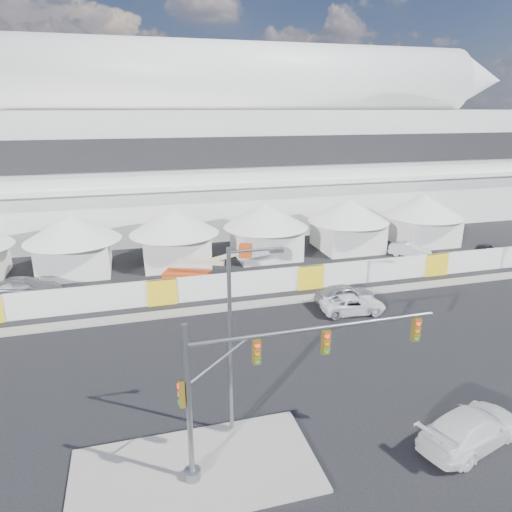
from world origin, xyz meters
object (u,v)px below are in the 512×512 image
object	(u,v)px
pickup_curb	(353,304)
streetlight_median	(235,330)
pickup_near	(471,428)
lot_car_b	(485,250)
sedan_silver	(345,294)
lot_car_c	(25,288)
traffic_mast	(249,385)
boom_lift	(195,273)
lot_car_a	(410,250)

from	to	relation	value
pickup_curb	streetlight_median	xyz separation A→B (m)	(-11.09, -10.23, 4.52)
pickup_near	lot_car_b	xyz separation A→B (m)	(20.28, 22.55, -0.14)
sedan_silver	lot_car_c	world-z (taller)	lot_car_c
traffic_mast	boom_lift	xyz separation A→B (m)	(0.85, 21.50, -3.02)
sedan_silver	lot_car_a	distance (m)	14.70
pickup_near	lot_car_b	bearing A→B (deg)	-58.30
sedan_silver	streetlight_median	world-z (taller)	streetlight_median
lot_car_c	traffic_mast	distance (m)	25.67
sedan_silver	pickup_near	world-z (taller)	pickup_near
lot_car_b	boom_lift	size ratio (longest dim) A/B	0.50
pickup_near	lot_car_c	size ratio (longest dim) A/B	1.01
pickup_curb	lot_car_c	xyz separation A→B (m)	(-23.60, 9.45, 0.14)
sedan_silver	lot_car_a	world-z (taller)	sedan_silver
pickup_curb	pickup_near	bearing A→B (deg)	179.93
lot_car_b	boom_lift	xyz separation A→B (m)	(-29.30, 0.03, 0.36)
lot_car_b	boom_lift	world-z (taller)	boom_lift
sedan_silver	lot_car_a	xyz separation A→B (m)	(11.58, 9.07, -0.12)
sedan_silver	pickup_near	bearing A→B (deg)	173.24
pickup_near	lot_car_c	xyz separation A→B (m)	(-22.34, 23.29, -0.01)
boom_lift	traffic_mast	bearing A→B (deg)	-68.06
lot_car_b	traffic_mast	bearing A→B (deg)	96.38
pickup_curb	traffic_mast	xyz separation A→B (m)	(-11.13, -12.76, 3.38)
sedan_silver	lot_car_b	distance (m)	20.23
lot_car_a	lot_car_c	distance (m)	35.29
lot_car_b	lot_car_c	world-z (taller)	lot_car_c
pickup_curb	pickup_near	distance (m)	13.89
pickup_near	pickup_curb	bearing A→B (deg)	-21.54
sedan_silver	streetlight_median	size ratio (longest dim) A/B	0.53
pickup_near	sedan_silver	bearing A→B (deg)	-21.39
lot_car_c	lot_car_b	bearing A→B (deg)	-81.88
sedan_silver	lot_car_b	world-z (taller)	sedan_silver
boom_lift	sedan_silver	bearing A→B (deg)	-10.50
lot_car_b	streetlight_median	xyz separation A→B (m)	(-30.11, -18.94, 4.51)
lot_car_b	streetlight_median	size ratio (longest dim) A/B	0.44
lot_car_b	lot_car_c	bearing A→B (deg)	59.93
lot_car_b	streetlight_median	world-z (taller)	streetlight_median
lot_car_a	boom_lift	size ratio (longest dim) A/B	0.53
pickup_curb	traffic_mast	distance (m)	17.27
lot_car_b	pickup_near	bearing A→B (deg)	108.96
pickup_curb	boom_lift	world-z (taller)	boom_lift
lot_car_a	lot_car_b	xyz separation A→B (m)	(7.34, -1.91, -0.02)
lot_car_c	streetlight_median	distance (m)	23.73
lot_car_a	sedan_silver	bearing A→B (deg)	167.97
lot_car_a	streetlight_median	world-z (taller)	streetlight_median
streetlight_median	lot_car_b	bearing A→B (deg)	32.18
traffic_mast	streetlight_median	world-z (taller)	streetlight_median
lot_car_c	sedan_silver	bearing A→B (deg)	-99.32
pickup_curb	lot_car_b	xyz separation A→B (m)	(19.02, 8.71, 0.01)
boom_lift	lot_car_b	bearing A→B (deg)	24.15
lot_car_b	streetlight_median	distance (m)	35.86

